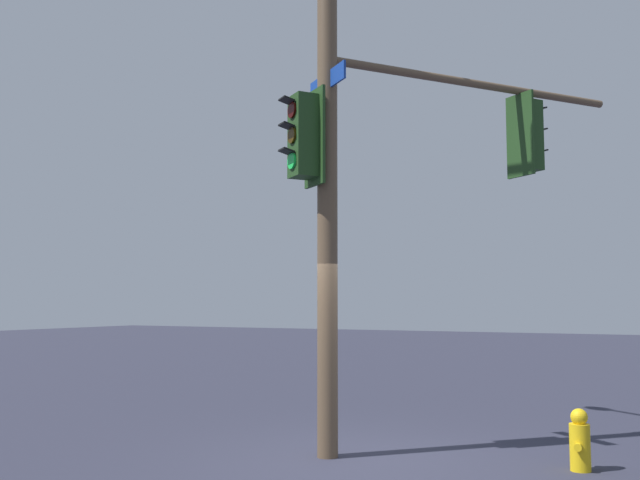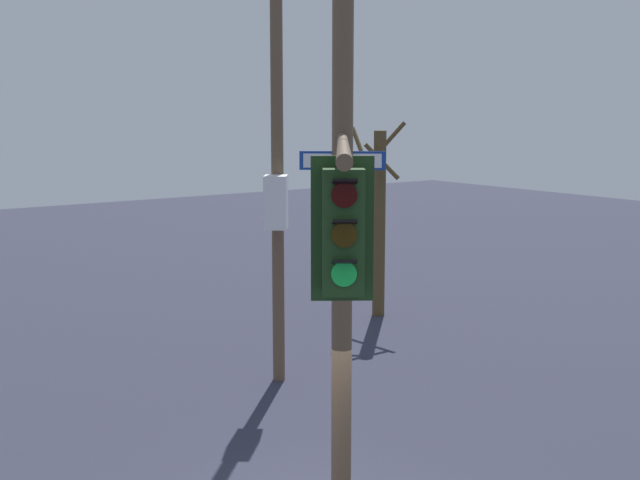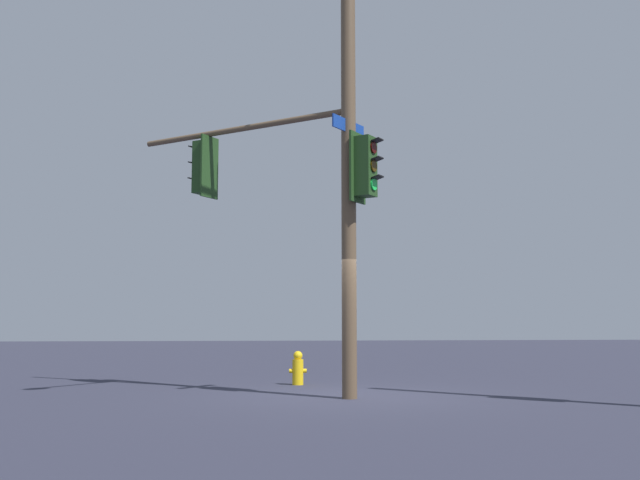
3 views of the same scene
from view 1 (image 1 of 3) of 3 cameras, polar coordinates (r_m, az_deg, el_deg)
ground_plane at (r=9.37m, az=3.06°, el=-17.31°), size 80.00×80.00×0.00m
main_signal_pole_assembly at (r=10.11m, az=3.44°, el=10.33°), size 4.66×5.32×8.76m
fire_hydrant at (r=9.29m, az=20.16°, el=-14.95°), size 0.38×0.24×0.73m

